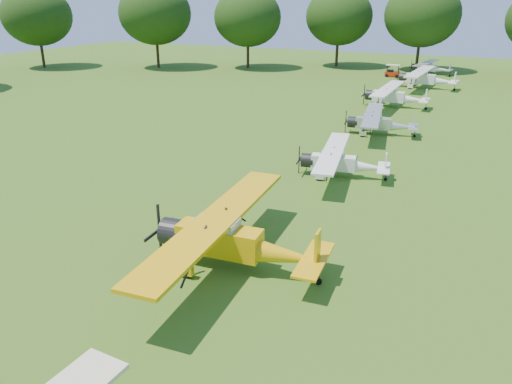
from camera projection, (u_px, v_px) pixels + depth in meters
ground at (299, 200)px, 28.11m from camera, size 160.00×160.00×0.00m
tree_belt at (375, 56)px, 23.89m from camera, size 137.36×130.27×14.52m
aircraft_2 at (232, 238)px, 20.61m from camera, size 7.60×12.11×2.38m
aircraft_3 at (340, 161)px, 31.34m from camera, size 5.83×9.23×1.81m
aircraft_4 at (379, 122)px, 40.95m from camera, size 5.97×9.44×1.85m
aircraft_5 at (394, 95)px, 51.20m from camera, size 6.70×10.64×2.10m
aircraft_6 at (425, 77)px, 61.60m from camera, size 7.27×11.58×2.28m
aircraft_7 at (430, 67)px, 72.66m from camera, size 6.01×9.52×1.87m
golf_cart at (392, 73)px, 70.77m from camera, size 2.08×1.40×1.68m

